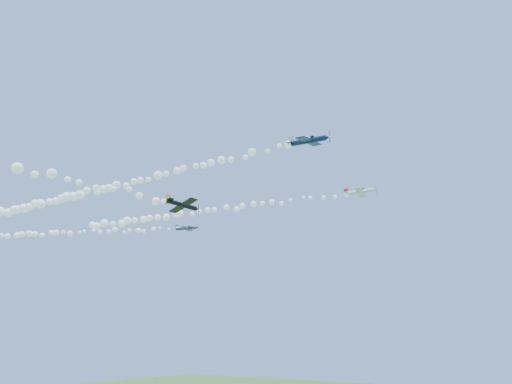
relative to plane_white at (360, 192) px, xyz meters
The scene contains 7 objects.
plane_white is the anchor object (origin of this frame).
smoke_trail_white 38.92m from the plane_white, 168.05° to the right, with size 71.99×17.32×3.04m, color white, non-canonical shape.
plane_navy 27.52m from the plane_white, 87.29° to the right, with size 7.75×8.01×2.68m.
smoke_trail_navy 54.06m from the plane_white, 144.70° to the right, with size 86.22×9.74×3.02m, color white, non-canonical shape.
plane_grey 43.89m from the plane_white, 168.50° to the right, with size 5.91×6.24×1.64m.
smoke_trail_grey 77.85m from the plane_white, 161.77° to the right, with size 58.97×30.79×2.86m, color white, non-canonical shape.
plane_black 42.42m from the plane_white, 114.78° to the right, with size 6.88×6.49×2.27m.
Camera 1 is at (52.81, -74.70, 18.07)m, focal length 30.00 mm.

